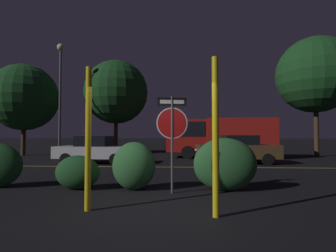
# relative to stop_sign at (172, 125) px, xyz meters

# --- Properties ---
(ground_plane) EXTENTS (260.00, 260.00, 0.00)m
(ground_plane) POSITION_rel_stop_sign_xyz_m (-0.37, -1.46, -1.79)
(ground_plane) COLOR black
(road_center_stripe) EXTENTS (33.04, 0.12, 0.01)m
(road_center_stripe) POSITION_rel_stop_sign_xyz_m (-0.37, 5.65, -1.79)
(road_center_stripe) COLOR gold
(road_center_stripe) RESTS_ON ground_plane
(stop_sign) EXTENTS (0.82, 0.16, 2.55)m
(stop_sign) POSITION_rel_stop_sign_xyz_m (0.00, 0.00, 0.00)
(stop_sign) COLOR #4C4C51
(stop_sign) RESTS_ON ground_plane
(yellow_pole_left) EXTENTS (0.12, 0.12, 2.92)m
(yellow_pole_left) POSITION_rel_stop_sign_xyz_m (-1.64, -1.69, -0.33)
(yellow_pole_left) COLOR yellow
(yellow_pole_left) RESTS_ON ground_plane
(yellow_pole_right) EXTENTS (0.12, 0.12, 3.00)m
(yellow_pole_right) POSITION_rel_stop_sign_xyz_m (0.89, -1.96, -0.29)
(yellow_pole_right) COLOR yellow
(yellow_pole_right) RESTS_ON ground_plane
(hedge_bush_1) EXTENTS (1.24, 0.80, 0.95)m
(hedge_bush_1) POSITION_rel_stop_sign_xyz_m (-2.68, 0.35, -1.31)
(hedge_bush_1) COLOR #1E4C23
(hedge_bush_1) RESTS_ON ground_plane
(hedge_bush_2) EXTENTS (1.20, 0.91, 1.33)m
(hedge_bush_2) POSITION_rel_stop_sign_xyz_m (-1.08, 0.37, -1.12)
(hedge_bush_2) COLOR #2D6633
(hedge_bush_2) RESTS_ON ground_plane
(hedge_bush_3) EXTENTS (1.74, 0.78, 1.44)m
(hedge_bush_3) POSITION_rel_stop_sign_xyz_m (1.44, 0.37, -1.07)
(hedge_bush_3) COLOR #285B2D
(hedge_bush_3) RESTS_ON ground_plane
(passing_car_1) EXTENTS (4.38, 2.06, 1.48)m
(passing_car_1) POSITION_rel_stop_sign_xyz_m (-4.42, 7.14, -1.06)
(passing_car_1) COLOR silver
(passing_car_1) RESTS_ON ground_plane
(passing_car_2) EXTENTS (4.43, 2.23, 1.52)m
(passing_car_2) POSITION_rel_stop_sign_xyz_m (3.23, 7.44, -1.03)
(passing_car_2) COLOR brown
(passing_car_2) RESTS_ON ground_plane
(delivery_truck) EXTENTS (7.23, 2.91, 2.64)m
(delivery_truck) POSITION_rel_stop_sign_xyz_m (2.61, 11.06, -0.25)
(delivery_truck) COLOR maroon
(delivery_truck) RESTS_ON ground_plane
(street_lamp) EXTENTS (0.53, 0.53, 8.12)m
(street_lamp) POSITION_rel_stop_sign_xyz_m (-8.47, 11.27, 3.75)
(street_lamp) COLOR #4C4C51
(street_lamp) RESTS_ON ground_plane
(tree_0) EXTENTS (5.44, 5.44, 8.59)m
(tree_0) POSITION_rel_stop_sign_xyz_m (9.84, 12.35, 4.07)
(tree_0) COLOR #422D1E
(tree_0) RESTS_ON ground_plane
(tree_1) EXTENTS (5.04, 5.04, 6.92)m
(tree_1) POSITION_rel_stop_sign_xyz_m (-11.76, 12.28, 2.61)
(tree_1) COLOR #422D1E
(tree_1) RESTS_ON ground_plane
(tree_2) EXTENTS (5.27, 5.27, 7.75)m
(tree_2) POSITION_rel_stop_sign_xyz_m (-5.24, 14.52, 3.32)
(tree_2) COLOR #422D1E
(tree_2) RESTS_ON ground_plane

